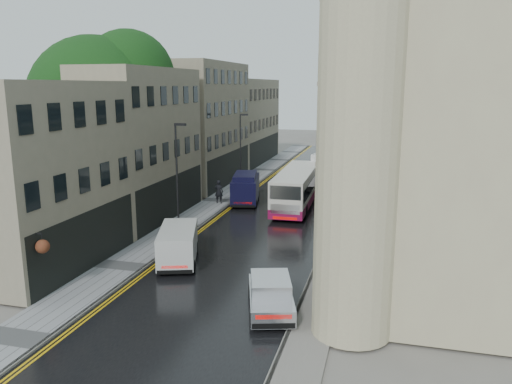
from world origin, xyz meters
The scene contains 16 objects.
road centered at (0.00, 27.50, 0.01)m, with size 9.00×85.00×0.02m, color black.
left_sidewalk centered at (-5.85, 27.50, 0.06)m, with size 2.70×85.00×0.12m, color gray.
right_sidewalk centered at (5.40, 27.50, 0.06)m, with size 1.80×85.00×0.12m, color slate.
old_shop_row centered at (-9.45, 30.00, 6.00)m, with size 4.50×56.00×12.00m, color gray, non-canonical shape.
modern_block centered at (10.30, 26.00, 7.00)m, with size 8.00×40.00×14.00m, color #BDB48C, non-canonical shape.
church_spire centered at (0.50, 82.00, 20.00)m, with size 6.40×6.40×40.00m, color #6F6458, non-canonical shape.
tree_near centered at (-12.50, 20.00, 6.95)m, with size 10.56×10.56×13.89m, color black, non-canonical shape.
tree_far centered at (-12.20, 33.00, 6.23)m, with size 9.24×9.24×12.46m, color black, non-canonical shape.
cream_bus centered at (-0.08, 24.21, 1.54)m, with size 2.53×11.15×3.04m, color silver, non-canonical shape.
white_lorry centered at (1.76, 33.92, 1.87)m, with size 2.12×7.05×3.70m, color white, non-canonical shape.
silver_hatchback centered at (2.99, 6.00, 0.81)m, with size 1.85×4.23×1.59m, color silver, non-canonical shape.
white_van centered at (-3.43, 10.59, 1.05)m, with size 1.96×4.57×2.07m, color silver, non-canonical shape.
navy_van centered at (-4.07, 25.67, 1.35)m, with size 2.09×5.24×2.67m, color black, non-canonical shape.
pedestrian centered at (-5.48, 26.45, 1.11)m, with size 0.72×0.47×1.98m, color black.
lamp_post_near centered at (-5.25, 17.45, 3.79)m, with size 0.83×0.18×7.34m, color black, non-canonical shape.
lamp_post_far centered at (-5.67, 33.55, 3.65)m, with size 0.79×0.18×7.06m, color black, non-canonical shape.
Camera 1 is at (8.02, -12.45, 9.87)m, focal length 35.00 mm.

